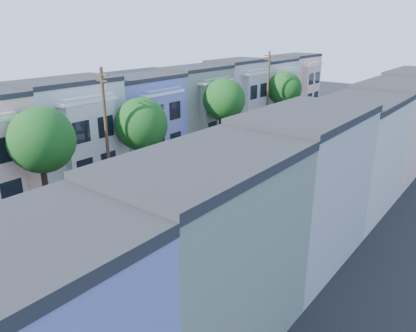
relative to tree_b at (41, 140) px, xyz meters
The scene contains 24 objects.
ground 9.14m from the tree_b, 30.31° to the left, with size 160.00×160.00×0.00m, color black.
road_slab 20.47m from the tree_b, 71.36° to the left, with size 12.00×70.00×0.02m, color black.
curb_left 19.46m from the tree_b, 89.23° to the left, with size 0.30×70.00×0.15m, color gray.
curb_right 23.05m from the tree_b, 56.53° to the left, with size 0.30×70.00×0.15m, color gray.
sidewalk_left 19.48m from the tree_b, 93.21° to the left, with size 2.60×70.00×0.15m, color gray.
sidewalk_right 23.77m from the tree_b, 53.85° to the left, with size 2.60×70.00×0.15m, color gray.
centerline 20.47m from the tree_b, 71.36° to the left, with size 0.12×70.00×0.01m, color gold.
townhouse_row_left 20.07m from the tree_b, 104.54° to the left, with size 5.00×70.00×8.50m, color beige.
townhouse_row_right 26.15m from the tree_b, 46.95° to the left, with size 5.00×70.00×8.50m, color beige.
tree_b is the anchor object (origin of this frame).
tree_c 9.48m from the tree_b, 90.00° to the left, with size 4.70×4.70×7.28m.
tree_d 21.92m from the tree_b, 90.00° to the left, with size 4.70×4.70×7.74m.
tree_e 36.10m from the tree_b, 90.00° to the left, with size 4.70×4.70×7.30m.
tree_far_r 36.05m from the tree_b, 68.51° to the left, with size 3.10×3.10×5.51m.
utility_pole_near 5.70m from the tree_b, 89.98° to the left, with size 1.60×0.26×10.00m.
utility_pole_far 31.69m from the tree_b, 90.00° to the left, with size 1.60×0.26×10.00m.
fedex_truck 11.17m from the tree_b, 38.76° to the left, with size 2.17×5.63×2.70m.
lead_sedan 15.94m from the tree_b, 57.50° to the left, with size 1.72×4.50×1.46m, color black.
parked_left_c 6.17m from the tree_b, 68.68° to the left, with size 2.28×4.94×1.37m, color gray.
parked_left_d 18.22m from the tree_b, 85.43° to the left, with size 1.50×4.27×1.42m, color black.
parked_right_a 13.34m from the tree_b, 25.71° to the right, with size 1.56×4.08×1.32m, color #3E3E3E.
parked_right_b 12.30m from the tree_b, ahead, with size 1.66×4.34×1.41m, color silver.
parked_right_c 26.16m from the tree_b, 64.19° to the left, with size 1.63×4.62×1.54m, color black.
parked_right_d 32.31m from the tree_b, 69.48° to the left, with size 2.40×5.21×1.45m, color black.
Camera 1 is at (20.04, -18.16, 13.21)m, focal length 35.00 mm.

